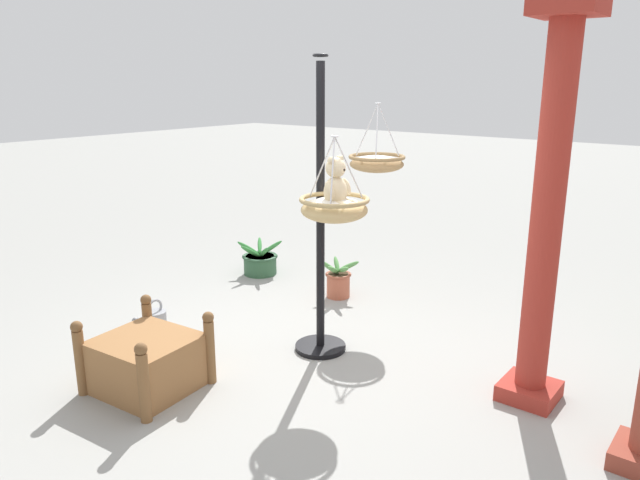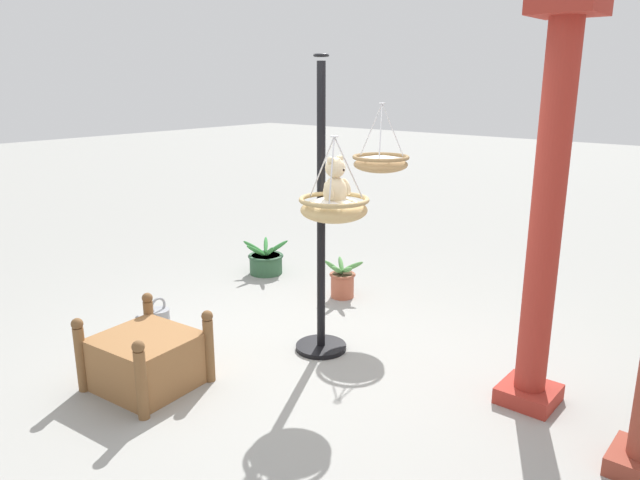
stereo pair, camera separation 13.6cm
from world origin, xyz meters
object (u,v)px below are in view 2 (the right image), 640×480
object	(u,v)px
hanging_basket_with_teddy	(334,208)
greenhouse_pillar_right	(546,225)
display_pole_central	(321,265)
watering_can	(158,318)
hanging_basket_left_high	(381,163)
potted_plant_small_succulent	(342,281)
potted_plant_tall_leafy	(266,261)
wooden_planter_box	(146,358)
teddy_bear	(336,186)

from	to	relation	value
hanging_basket_with_teddy	greenhouse_pillar_right	distance (m)	1.53
display_pole_central	watering_can	distance (m)	1.73
hanging_basket_left_high	potted_plant_small_succulent	world-z (taller)	hanging_basket_left_high
display_pole_central	watering_can	bearing A→B (deg)	-66.90
hanging_basket_with_teddy	potted_plant_tall_leafy	xyz separation A→B (m)	(-1.34, -2.10, -1.17)
wooden_planter_box	potted_plant_small_succulent	xyz separation A→B (m)	(-2.47, -0.02, -0.05)
hanging_basket_with_teddy	potted_plant_small_succulent	world-z (taller)	hanging_basket_with_teddy
greenhouse_pillar_right	potted_plant_small_succulent	distance (m)	2.76
greenhouse_pillar_right	wooden_planter_box	xyz separation A→B (m)	(1.63, -2.34, -1.10)
greenhouse_pillar_right	wooden_planter_box	distance (m)	3.05
potted_plant_small_succulent	watering_can	distance (m)	1.95
potted_plant_small_succulent	watering_can	size ratio (longest dim) A/B	1.19
hanging_basket_left_high	greenhouse_pillar_right	distance (m)	2.13
potted_plant_tall_leafy	potted_plant_small_succulent	world-z (taller)	potted_plant_small_succulent
hanging_basket_left_high	potted_plant_small_succulent	bearing A→B (deg)	-84.94
teddy_bear	potted_plant_tall_leafy	xyz separation A→B (m)	(-1.34, -2.12, -1.34)
potted_plant_small_succulent	potted_plant_tall_leafy	bearing A→B (deg)	-92.60
wooden_planter_box	hanging_basket_left_high	bearing A→B (deg)	170.85
teddy_bear	potted_plant_tall_leafy	distance (m)	2.84
display_pole_central	watering_can	size ratio (longest dim) A/B	7.03
display_pole_central	wooden_planter_box	distance (m)	1.57
display_pole_central	hanging_basket_left_high	xyz separation A→B (m)	(-1.17, -0.21, 0.72)
hanging_basket_with_teddy	potted_plant_tall_leafy	distance (m)	2.75
greenhouse_pillar_right	potted_plant_tall_leafy	world-z (taller)	greenhouse_pillar_right
display_pole_central	potted_plant_tall_leafy	distance (m)	2.28
teddy_bear	watering_can	world-z (taller)	teddy_bear
hanging_basket_with_teddy	potted_plant_tall_leafy	bearing A→B (deg)	-122.54
wooden_planter_box	potted_plant_small_succulent	bearing A→B (deg)	-179.48
hanging_basket_with_teddy	wooden_planter_box	size ratio (longest dim) A/B	0.80
hanging_basket_left_high	watering_can	size ratio (longest dim) A/B	1.91
hanging_basket_with_teddy	wooden_planter_box	distance (m)	1.83
potted_plant_tall_leafy	watering_can	distance (m)	1.86
potted_plant_tall_leafy	greenhouse_pillar_right	bearing A→B (deg)	75.88
wooden_planter_box	watering_can	world-z (taller)	wooden_planter_box
wooden_planter_box	potted_plant_tall_leafy	bearing A→B (deg)	-154.02
display_pole_central	greenhouse_pillar_right	distance (m)	1.83
greenhouse_pillar_right	wooden_planter_box	world-z (taller)	greenhouse_pillar_right
wooden_planter_box	potted_plant_small_succulent	world-z (taller)	wooden_planter_box
hanging_basket_with_teddy	teddy_bear	bearing A→B (deg)	90.00
hanging_basket_left_high	potted_plant_tall_leafy	size ratio (longest dim) A/B	1.24
teddy_bear	potted_plant_small_succulent	distance (m)	2.05
greenhouse_pillar_right	potted_plant_small_succulent	xyz separation A→B (m)	(-0.84, -2.36, -1.15)
teddy_bear	greenhouse_pillar_right	world-z (taller)	greenhouse_pillar_right
display_pole_central	potted_plant_tall_leafy	xyz separation A→B (m)	(-1.19, -1.85, -0.62)
teddy_bear	greenhouse_pillar_right	bearing A→B (deg)	107.01
wooden_planter_box	watering_can	distance (m)	1.12
hanging_basket_with_teddy	potted_plant_small_succulent	bearing A→B (deg)	-145.27
potted_plant_tall_leafy	wooden_planter_box	bearing A→B (deg)	25.98
hanging_basket_with_teddy	display_pole_central	bearing A→B (deg)	-120.96
display_pole_central	potted_plant_tall_leafy	world-z (taller)	display_pole_central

